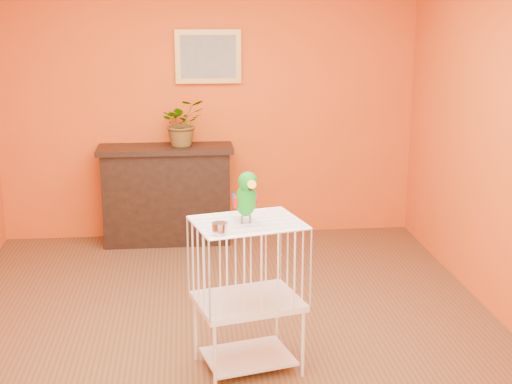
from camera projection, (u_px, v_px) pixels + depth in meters
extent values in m
plane|color=brown|center=(224.00, 331.00, 4.99)|extent=(4.50, 4.50, 0.00)
plane|color=#E94F15|center=(209.00, 104.00, 6.83)|extent=(4.00, 0.00, 4.00)
plane|color=#E94F15|center=(257.00, 272.00, 2.50)|extent=(4.00, 0.00, 4.00)
cube|color=black|center=(167.00, 197.00, 6.79)|extent=(1.18, 0.39, 0.89)
cube|color=black|center=(165.00, 149.00, 6.68)|extent=(1.26, 0.45, 0.05)
cube|color=black|center=(167.00, 202.00, 6.62)|extent=(0.83, 0.02, 0.44)
cube|color=#541D18|center=(141.00, 209.00, 6.75)|extent=(0.05, 0.18, 0.28)
cube|color=#2F4B25|center=(149.00, 209.00, 6.76)|extent=(0.05, 0.18, 0.28)
cube|color=#541D18|center=(159.00, 209.00, 6.76)|extent=(0.05, 0.18, 0.28)
cube|color=#2F4B25|center=(169.00, 208.00, 6.77)|extent=(0.05, 0.18, 0.28)
cube|color=#541D18|center=(180.00, 208.00, 6.78)|extent=(0.05, 0.18, 0.28)
imported|color=#26722D|center=(183.00, 127.00, 6.66)|extent=(0.50, 0.53, 0.35)
cube|color=#B79041|center=(208.00, 57.00, 6.69)|extent=(0.62, 0.03, 0.50)
cube|color=gray|center=(208.00, 57.00, 6.67)|extent=(0.52, 0.01, 0.40)
cube|color=white|center=(248.00, 356.00, 4.47)|extent=(0.61, 0.52, 0.02)
cube|color=white|center=(248.00, 301.00, 4.37)|extent=(0.72, 0.61, 0.04)
cube|color=white|center=(248.00, 223.00, 4.25)|extent=(0.72, 0.61, 0.01)
cylinder|color=white|center=(215.00, 359.00, 4.14)|extent=(0.02, 0.02, 0.43)
cylinder|color=white|center=(303.00, 344.00, 4.33)|extent=(0.02, 0.02, 0.43)
cylinder|color=white|center=(196.00, 329.00, 4.54)|extent=(0.02, 0.02, 0.43)
cylinder|color=white|center=(277.00, 316.00, 4.72)|extent=(0.02, 0.02, 0.43)
cylinder|color=silver|center=(220.00, 228.00, 4.01)|extent=(0.09, 0.09, 0.06)
cylinder|color=#59544C|center=(242.00, 220.00, 4.22)|extent=(0.01, 0.01, 0.05)
cylinder|color=#59544C|center=(250.00, 219.00, 4.23)|extent=(0.01, 0.01, 0.05)
ellipsoid|color=#0E8615|center=(246.00, 200.00, 4.19)|extent=(0.16, 0.20, 0.23)
ellipsoid|color=#0E8615|center=(248.00, 181.00, 4.13)|extent=(0.13, 0.14, 0.11)
cone|color=#FF9D15|center=(251.00, 185.00, 4.08)|extent=(0.07, 0.08, 0.07)
cone|color=black|center=(250.00, 188.00, 4.10)|extent=(0.03, 0.03, 0.03)
sphere|color=black|center=(242.00, 181.00, 4.10)|extent=(0.02, 0.02, 0.02)
sphere|color=black|center=(255.00, 180.00, 4.12)|extent=(0.02, 0.02, 0.02)
ellipsoid|color=#A50C0C|center=(235.00, 202.00, 4.19)|extent=(0.04, 0.07, 0.08)
ellipsoid|color=navy|center=(256.00, 200.00, 4.22)|extent=(0.04, 0.07, 0.08)
cone|color=#0E8615|center=(242.00, 209.00, 4.28)|extent=(0.10, 0.17, 0.12)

